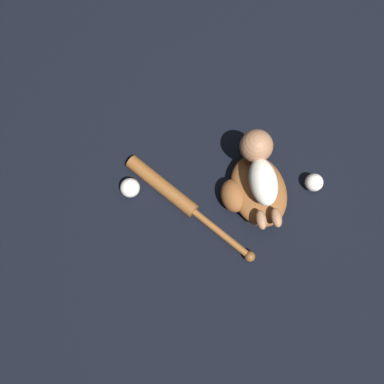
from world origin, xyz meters
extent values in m
plane|color=black|center=(0.00, 0.00, 0.00)|extent=(6.00, 6.00, 0.00)
ellipsoid|color=brown|center=(0.02, 0.03, 0.05)|extent=(0.33, 0.29, 0.09)
ellipsoid|color=brown|center=(0.05, 0.12, 0.05)|extent=(0.15, 0.13, 0.09)
ellipsoid|color=silver|center=(0.02, 0.03, 0.14)|extent=(0.20, 0.16, 0.10)
sphere|color=#936647|center=(0.14, -0.03, 0.15)|extent=(0.12, 0.12, 0.12)
ellipsoid|color=#936647|center=(-0.09, 0.10, 0.11)|extent=(0.08, 0.06, 0.04)
ellipsoid|color=#936647|center=(-0.11, 0.05, 0.11)|extent=(0.08, 0.06, 0.04)
cylinder|color=brown|center=(0.23, 0.32, 0.03)|extent=(0.32, 0.15, 0.05)
cylinder|color=brown|center=(-0.04, 0.23, 0.03)|extent=(0.25, 0.10, 0.02)
sphere|color=brown|center=(-0.16, 0.19, 0.03)|extent=(0.04, 0.04, 0.04)
sphere|color=white|center=(0.29, 0.42, 0.04)|extent=(0.07, 0.07, 0.07)
sphere|color=white|center=(-0.07, -0.17, 0.03)|extent=(0.07, 0.07, 0.07)
camera|label=1|loc=(-0.21, 0.46, 1.37)|focal=35.00mm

